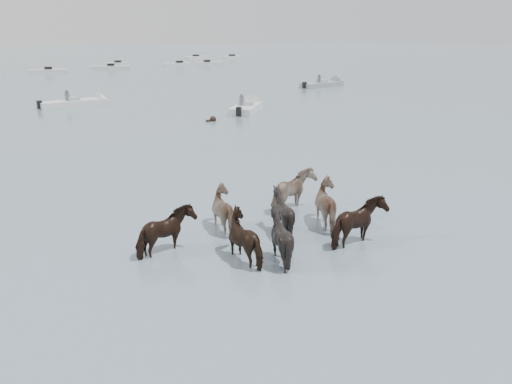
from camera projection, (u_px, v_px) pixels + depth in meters
ground at (261, 268)px, 12.59m from camera, size 400.00×400.00×0.00m
pony_herd at (279, 218)px, 14.38m from camera, size 6.85×4.48×1.54m
swimming_pony at (212, 120)px, 32.93m from camera, size 0.72×0.44×0.44m
motorboat_c at (83, 102)px, 39.78m from camera, size 5.77×2.01×1.92m
motorboat_d at (249, 107)px, 37.52m from camera, size 4.75×4.73×1.92m
motorboat_e at (327, 84)px, 53.41m from camera, size 5.92×2.24×1.92m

